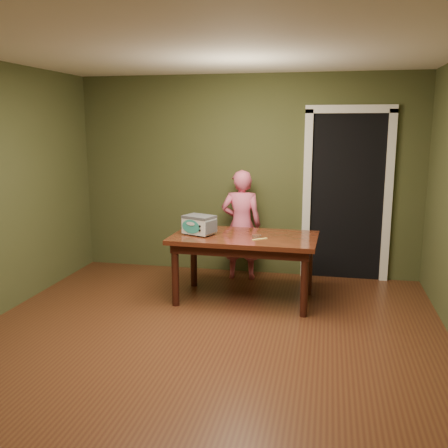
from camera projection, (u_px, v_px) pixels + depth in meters
The scene contains 8 objects.
floor at pixel (199, 351), 4.40m from camera, with size 5.00×5.00×0.00m, color #512C17.
room_shell at pixel (196, 157), 4.07m from camera, with size 4.52×5.02×2.61m.
doorway at pixel (346, 194), 6.60m from camera, with size 1.10×0.66×2.25m.
dining_table at pixel (244, 244), 5.57m from camera, with size 1.62×0.94×0.75m.
toy_oven at pixel (199, 224), 5.58m from camera, with size 0.40×0.34×0.22m.
baking_pan at pixel (257, 236), 5.49m from camera, with size 0.10×0.10×0.02m.
spatula at pixel (260, 239), 5.36m from camera, with size 0.18×0.03×0.01m, color #FFE96E.
child at pixel (241, 225), 6.38m from camera, with size 0.51×0.34×1.41m, color #E25D80.
Camera 1 is at (1.06, -3.96, 1.96)m, focal length 40.00 mm.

